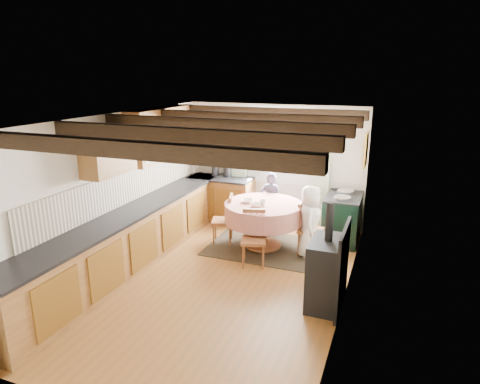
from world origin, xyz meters
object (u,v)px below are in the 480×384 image
at_px(chair_near, 254,239).
at_px(cast_iron_stove, 327,255).
at_px(chair_right, 311,228).
at_px(cup, 263,203).
at_px(chair_left, 222,219).
at_px(child_right, 310,221).
at_px(aga_range, 342,218).
at_px(child_far, 271,202).
at_px(dining_table, 263,226).

xyz_separation_m(chair_near, cast_iron_stove, (1.29, -0.79, 0.27)).
relative_size(chair_right, cup, 8.63).
relative_size(chair_near, cup, 8.41).
relative_size(chair_left, cast_iron_stove, 0.63).
height_order(chair_left, child_right, child_right).
bearing_deg(cup, cast_iron_stove, -46.46).
xyz_separation_m(aga_range, child_far, (-1.36, -0.01, 0.15)).
xyz_separation_m(chair_left, aga_range, (2.01, 0.87, -0.01)).
bearing_deg(dining_table, chair_left, -175.87).
distance_m(chair_near, chair_left, 1.07).
bearing_deg(cup, child_right, 4.01).
bearing_deg(child_right, cup, 85.07).
height_order(cast_iron_stove, child_right, cast_iron_stove).
xyz_separation_m(chair_near, chair_right, (0.76, 0.75, 0.01)).
bearing_deg(chair_right, aga_range, -22.80).
distance_m(chair_left, child_right, 1.59).
xyz_separation_m(aga_range, cup, (-1.23, -0.92, 0.43)).
xyz_separation_m(dining_table, aga_range, (1.25, 0.81, 0.03)).
relative_size(dining_table, child_right, 1.10).
distance_m(chair_near, cast_iron_stove, 1.53).
xyz_separation_m(cast_iron_stove, cup, (-1.34, 1.41, 0.15)).
relative_size(aga_range, cup, 8.86).
height_order(chair_left, aga_range, chair_left).
relative_size(chair_near, chair_left, 1.01).
relative_size(cast_iron_stove, child_right, 1.17).
distance_m(child_far, cup, 0.96).
xyz_separation_m(dining_table, chair_near, (0.07, -0.73, 0.04)).
relative_size(chair_left, child_right, 0.73).
bearing_deg(cast_iron_stove, chair_near, 148.36).
distance_m(chair_near, aga_range, 1.94).
height_order(chair_right, child_right, child_right).
relative_size(dining_table, aga_range, 1.42).
relative_size(child_right, cup, 11.40).
bearing_deg(dining_table, chair_right, 1.34).
bearing_deg(cast_iron_stove, aga_range, 92.70).
distance_m(chair_near, cup, 0.75).
bearing_deg(child_far, chair_left, 53.18).
height_order(child_far, child_right, child_right).
bearing_deg(child_right, dining_table, 77.33).
bearing_deg(aga_range, chair_near, -127.37).
height_order(chair_near, child_right, child_right).
bearing_deg(dining_table, child_far, 97.84).
bearing_deg(chair_right, cup, 104.02).
bearing_deg(child_far, child_right, 137.50).
relative_size(chair_left, child_far, 0.76).
xyz_separation_m(chair_right, cup, (-0.81, -0.13, 0.40)).
height_order(aga_range, child_far, child_far).
xyz_separation_m(cast_iron_stove, child_right, (-0.53, 1.47, -0.10)).
relative_size(dining_table, child_far, 1.14).
bearing_deg(cup, chair_left, 175.87).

